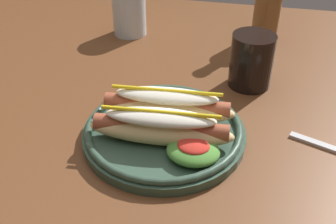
# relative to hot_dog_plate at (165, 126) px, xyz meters

# --- Properties ---
(dining_table) EXTENTS (1.21, 1.02, 0.74)m
(dining_table) POSITION_rel_hot_dog_plate_xyz_m (-0.05, 0.14, -0.12)
(dining_table) COLOR brown
(dining_table) RESTS_ON ground_plane
(hot_dog_plate) EXTENTS (0.26, 0.26, 0.08)m
(hot_dog_plate) POSITION_rel_hot_dog_plate_xyz_m (0.00, 0.00, 0.00)
(hot_dog_plate) COLOR #334C3D
(hot_dog_plate) RESTS_ON dining_table
(fork) EXTENTS (0.12, 0.06, 0.00)m
(fork) POSITION_rel_hot_dog_plate_xyz_m (0.27, 0.03, -0.02)
(fork) COLOR silver
(fork) RESTS_ON dining_table
(soda_cup) EXTENTS (0.08, 0.08, 0.10)m
(soda_cup) POSITION_rel_hot_dog_plate_xyz_m (0.12, 0.20, 0.03)
(soda_cup) COLOR black
(soda_cup) RESTS_ON dining_table
(water_cup) EXTENTS (0.08, 0.08, 0.11)m
(water_cup) POSITION_rel_hot_dog_plate_xyz_m (-0.18, 0.38, 0.03)
(water_cup) COLOR silver
(water_cup) RESTS_ON dining_table
(glass_bottle) EXTENTS (0.06, 0.06, 0.23)m
(glass_bottle) POSITION_rel_hot_dog_plate_xyz_m (0.15, 0.43, 0.06)
(glass_bottle) COLOR brown
(glass_bottle) RESTS_ON dining_table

